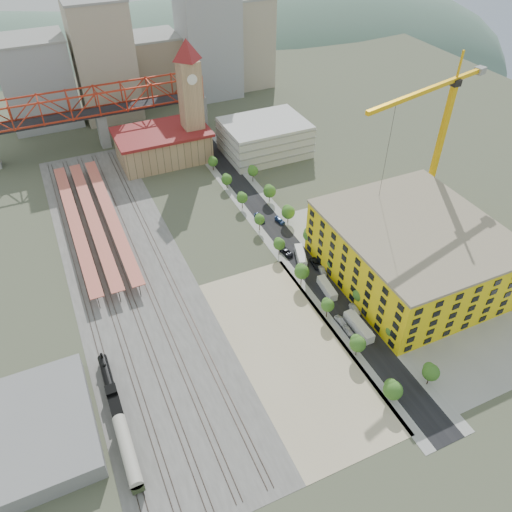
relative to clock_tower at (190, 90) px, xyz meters
name	(u,v)px	position (x,y,z in m)	size (l,w,h in m)	color
ground	(256,274)	(-8.00, -79.99, -28.70)	(400.00, 400.00, 0.00)	#474C38
ballast_strip	(128,271)	(-44.00, -62.49, -28.67)	(36.00, 165.00, 0.06)	#605E59
dirt_lot	(291,350)	(-12.00, -111.49, -28.67)	(28.00, 67.00, 0.06)	tan
street_asphalt	(280,234)	(8.00, -64.99, -28.67)	(12.00, 170.00, 0.06)	black
sidewalk_west	(266,238)	(2.50, -64.99, -28.68)	(3.00, 170.00, 0.04)	gray
sidewalk_east	(294,230)	(13.50, -64.99, -28.68)	(3.00, 170.00, 0.04)	gray
construction_pad	(414,272)	(37.00, -99.99, -28.67)	(50.00, 90.00, 0.06)	gray
rail_tracks	(122,273)	(-45.80, -62.49, -28.55)	(26.56, 160.00, 0.18)	#382B23
platform_canopies	(93,218)	(-49.00, -34.99, -24.70)	(16.00, 80.00, 4.12)	#CA584D
station_hall	(163,145)	(-13.00, 2.01, -22.03)	(38.00, 24.00, 13.10)	tan
clock_tower	(190,90)	(0.00, 0.00, 0.00)	(12.00, 12.00, 52.00)	tan
parking_garage	(265,138)	(28.00, -9.99, -21.70)	(34.00, 26.00, 14.00)	silver
truss_bridge	(98,104)	(-33.00, 25.01, -9.83)	(94.00, 9.60, 25.60)	gray
construction_building	(412,252)	(34.00, -99.99, -19.29)	(44.60, 50.60, 18.80)	yellow
warehouse	(43,428)	(-74.00, -109.99, -26.20)	(22.00, 32.00, 5.00)	gray
street_trees	(294,251)	(8.00, -74.99, -28.70)	(15.40, 124.40, 8.00)	#2D601C
skyline	(149,57)	(-0.53, 62.32, -5.89)	(133.00, 46.00, 60.00)	#9EA0A3
distant_hills	(174,136)	(37.28, 180.01, -108.23)	(647.00, 264.00, 227.00)	#4C6B59
locomotive	(109,384)	(-58.00, -103.95, -26.81)	(2.63, 20.27, 5.07)	black
coach	(128,452)	(-58.00, -123.90, -25.88)	(2.91, 16.90, 5.30)	#28321B
tower_crane	(438,125)	(56.41, -76.26, 6.66)	(52.50, 14.92, 57.29)	yellow
site_trailer_a	(357,325)	(8.00, -112.17, -27.37)	(2.55, 9.69, 2.65)	silver
site_trailer_b	(360,328)	(8.00, -113.38, -27.28)	(2.72, 10.35, 2.83)	silver
site_trailer_c	(327,288)	(8.00, -96.01, -27.42)	(2.45, 9.31, 2.55)	silver
site_trailer_d	(301,256)	(8.00, -79.50, -27.40)	(2.50, 9.50, 2.60)	silver
car_0	(348,331)	(5.00, -112.45, -28.02)	(1.60, 3.98, 1.36)	silver
car_1	(340,321)	(5.00, -108.39, -28.02)	(1.42, 4.08, 1.35)	#9B9CA0
car_2	(286,252)	(5.00, -75.52, -27.95)	(2.49, 5.40, 1.50)	black
car_3	(260,218)	(5.00, -54.70, -27.92)	(2.18, 5.35, 1.55)	navy
car_4	(355,309)	(11.00, -106.47, -27.90)	(1.88, 4.68, 1.60)	white
car_5	(322,271)	(11.00, -88.19, -27.97)	(1.55, 4.44, 1.46)	#A5A5AA
car_6	(316,263)	(11.00, -84.38, -27.91)	(2.61, 5.67, 1.57)	black
car_7	(280,221)	(11.00, -58.80, -28.02)	(1.89, 4.66, 1.35)	navy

